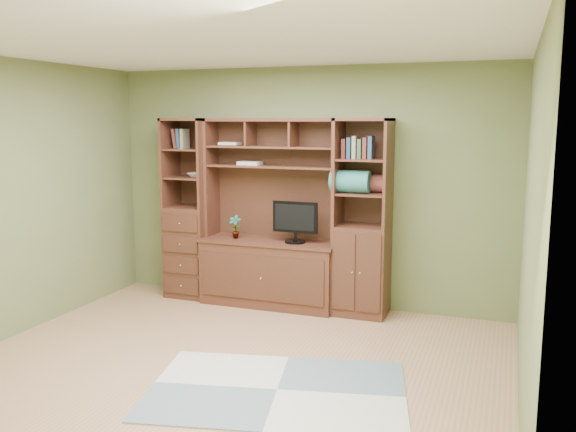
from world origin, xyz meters
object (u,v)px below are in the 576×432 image
at_px(right_tower, 362,218).
at_px(monitor, 295,215).
at_px(center_hutch, 269,213).
at_px(left_tower, 190,208).

bearing_deg(right_tower, monitor, -174.00).
distance_m(center_hutch, monitor, 0.31).
xyz_separation_m(center_hutch, left_tower, (-1.00, 0.04, 0.00)).
height_order(center_hutch, right_tower, same).
bearing_deg(right_tower, left_tower, 180.00).
height_order(center_hutch, left_tower, same).
relative_size(left_tower, right_tower, 1.00).
xyz_separation_m(center_hutch, monitor, (0.31, -0.03, 0.01)).
relative_size(center_hutch, left_tower, 1.00).
distance_m(right_tower, monitor, 0.72).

